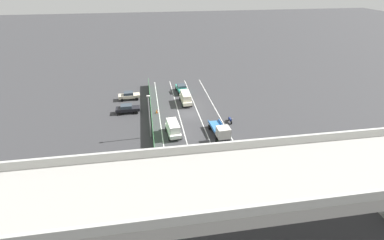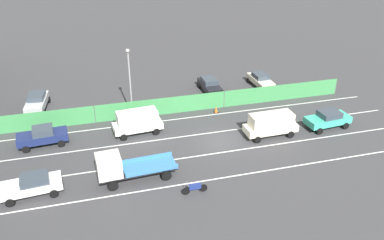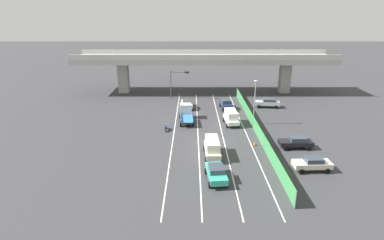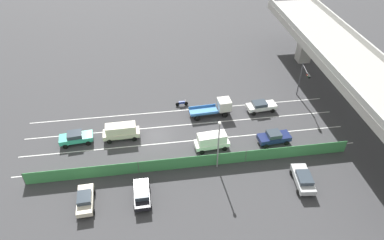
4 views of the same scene
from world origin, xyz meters
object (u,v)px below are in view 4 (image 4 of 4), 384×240
parked_sedan_dark (142,194)px  traffic_light (303,77)px  motorcycle (182,103)px  car_sedan_white (261,106)px  car_van_white (212,140)px  street_lamp (219,141)px  flatbed_truck_blue (217,107)px  car_van_cream (121,131)px  car_taxi_teal (76,137)px  parked_wagon_silver (303,179)px  traffic_cone (148,164)px  parked_sedan_cream (85,200)px  car_sedan_navy (274,137)px

parked_sedan_dark → traffic_light: size_ratio=0.76×
motorcycle → car_sedan_white: bearing=75.6°
car_van_white → motorcycle: 10.50m
car_sedan_white → street_lamp: 14.26m
car_sedan_white → flatbed_truck_blue: 6.65m
car_van_cream → street_lamp: size_ratio=0.70×
car_taxi_teal → street_lamp: bearing=68.0°
car_van_cream → parked_sedan_dark: size_ratio=1.14×
car_taxi_teal → flatbed_truck_blue: size_ratio=0.73×
car_sedan_white → parked_wagon_silver: (14.96, 0.57, 0.05)m
flatbed_truck_blue → car_van_white: bearing=-17.0°
motorcycle → traffic_cone: bearing=-24.9°
motorcycle → parked_sedan_cream: (17.42, -12.85, 0.43)m
street_lamp → traffic_cone: bearing=-99.0°
car_sedan_white → car_van_cream: (3.44, -20.61, 0.39)m
car_van_cream → parked_sedan_cream: bearing=-19.1°
car_van_cream → traffic_cone: 6.83m
flatbed_truck_blue → parked_wagon_silver: flatbed_truck_blue is taller
car_sedan_navy → car_van_cream: (-3.78, -20.21, 0.34)m
car_van_white → traffic_cone: (2.20, -8.44, -0.95)m
car_sedan_navy → car_sedan_white: bearing=176.8°
street_lamp → traffic_cone: street_lamp is taller
parked_sedan_cream → car_van_white: bearing=115.1°
motorcycle → parked_wagon_silver: parked_wagon_silver is taller
flatbed_truck_blue → traffic_light: traffic_light is taller
parked_wagon_silver → traffic_light: bearing=159.7°
traffic_cone → traffic_light: bearing=115.3°
flatbed_truck_blue → traffic_light: size_ratio=1.08×
car_van_cream → traffic_light: (-5.52, 27.47, 2.81)m
parked_wagon_silver → street_lamp: bearing=-114.6°
car_sedan_navy → traffic_cone: 17.02m
car_van_cream → traffic_cone: (5.89, 3.33, -0.94)m
traffic_light → car_van_cream: bearing=-78.6°
parked_wagon_silver → traffic_light: size_ratio=0.82×
car_van_white → parked_wagon_silver: (7.83, 9.41, -0.35)m
parked_sedan_cream → street_lamp: 16.42m
car_sedan_white → street_lamp: street_lamp is taller
flatbed_truck_blue → motorcycle: 5.79m
parked_sedan_cream → parked_wagon_silver: bearing=88.8°
car_sedan_navy → parked_sedan_cream: size_ratio=1.04×
flatbed_truck_blue → street_lamp: street_lamp is taller
car_van_white → parked_sedan_dark: bearing=-51.6°
car_van_white → traffic_light: size_ratio=0.81×
car_sedan_navy → car_taxi_teal: bearing=-98.1°
parked_wagon_silver → flatbed_truck_blue: bearing=-154.3°
car_sedan_navy → car_van_white: 8.45m
car_van_cream → traffic_light: bearing=101.4°
street_lamp → car_van_white: bearing=-179.5°
car_taxi_teal → flatbed_truck_blue: 20.28m
motorcycle → traffic_light: 18.81m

